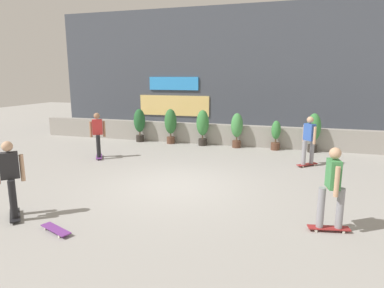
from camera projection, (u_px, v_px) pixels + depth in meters
ground_plane at (176, 186)px, 9.33m from camera, size 48.00×48.00×0.00m
planter_wall at (221, 134)px, 14.86m from camera, size 18.00×0.40×0.90m
building_backdrop at (237, 71)px, 18.05m from camera, size 20.00×2.08×6.50m
potted_plant_0 at (140, 123)px, 15.42m from camera, size 0.52×0.52×1.52m
potted_plant_1 at (171, 123)px, 14.98m from camera, size 0.54×0.54×1.56m
potted_plant_2 at (203, 125)px, 14.56m from camera, size 0.54×0.54×1.56m
potted_plant_3 at (237, 128)px, 14.14m from camera, size 0.50×0.50×1.47m
potted_plant_4 at (276, 134)px, 13.72m from camera, size 0.38×0.38×1.22m
potted_plant_5 at (314, 130)px, 13.26m from camera, size 0.55×0.55×1.57m
skater_far_left at (309, 139)px, 11.17m from camera, size 0.72×0.69×1.70m
skater_by_wall_left at (332, 186)px, 6.43m from camera, size 0.82×0.55×1.70m
skater_mid_plaza at (98, 133)px, 12.27m from camera, size 0.59×0.79×1.70m
skater_foreground at (10, 176)px, 7.04m from camera, size 0.71×0.71×1.70m
skateboard_near_camera at (56, 229)px, 6.55m from camera, size 0.82×0.48×0.08m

